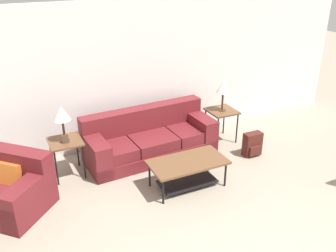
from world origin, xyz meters
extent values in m
cube|color=white|center=(0.00, 4.40, 1.30)|extent=(8.92, 0.06, 2.60)
cube|color=maroon|center=(-0.07, 3.69, 0.11)|extent=(2.31, 0.99, 0.22)
cube|color=maroon|center=(-0.82, 3.63, 0.32)|extent=(0.78, 0.82, 0.20)
cube|color=maroon|center=(-0.07, 3.67, 0.32)|extent=(0.78, 0.82, 0.20)
cube|color=maroon|center=(0.68, 3.71, 0.32)|extent=(0.78, 0.82, 0.20)
cube|color=maroon|center=(-0.09, 4.00, 0.62)|extent=(2.28, 0.38, 0.40)
cube|color=maroon|center=(-1.06, 3.64, 0.29)|extent=(0.33, 0.89, 0.58)
cube|color=maroon|center=(0.92, 3.75, 0.29)|extent=(0.33, 0.89, 0.58)
cube|color=maroon|center=(-2.47, 3.13, 0.20)|extent=(1.36, 1.36, 0.40)
cube|color=maroon|center=(-2.25, 3.35, 0.60)|extent=(0.93, 0.92, 0.40)
cube|color=maroon|center=(-2.19, 2.86, 0.28)|extent=(0.80, 0.81, 0.56)
cube|color=orange|center=(-2.39, 3.21, 0.50)|extent=(0.38, 0.37, 0.36)
cube|color=brown|center=(0.06, 2.59, 0.42)|extent=(1.16, 0.62, 0.04)
cylinder|color=black|center=(-0.46, 2.34, 0.20)|extent=(0.03, 0.03, 0.40)
cylinder|color=black|center=(0.58, 2.34, 0.20)|extent=(0.03, 0.03, 0.40)
cylinder|color=black|center=(-0.46, 2.84, 0.20)|extent=(0.03, 0.03, 0.40)
cylinder|color=black|center=(0.58, 2.84, 0.20)|extent=(0.03, 0.03, 0.40)
cube|color=black|center=(0.06, 2.59, 0.08)|extent=(0.87, 0.43, 0.02)
cube|color=brown|center=(-1.51, 3.70, 0.60)|extent=(0.50, 0.52, 0.03)
cylinder|color=black|center=(-1.72, 3.48, 0.29)|extent=(0.03, 0.03, 0.59)
cylinder|color=black|center=(-1.30, 3.48, 0.29)|extent=(0.03, 0.03, 0.59)
cylinder|color=black|center=(-1.72, 3.92, 0.29)|extent=(0.03, 0.03, 0.59)
cylinder|color=black|center=(-1.30, 3.92, 0.29)|extent=(0.03, 0.03, 0.59)
cube|color=brown|center=(1.37, 3.70, 0.60)|extent=(0.50, 0.52, 0.03)
cylinder|color=black|center=(1.16, 3.48, 0.29)|extent=(0.03, 0.03, 0.59)
cylinder|color=black|center=(1.58, 3.48, 0.29)|extent=(0.03, 0.03, 0.59)
cylinder|color=black|center=(1.16, 3.92, 0.29)|extent=(0.03, 0.03, 0.59)
cylinder|color=black|center=(1.58, 3.92, 0.29)|extent=(0.03, 0.03, 0.59)
cylinder|color=#472D1E|center=(-1.51, 3.70, 0.63)|extent=(0.14, 0.14, 0.02)
cylinder|color=#472D1E|center=(-1.51, 3.70, 0.80)|extent=(0.04, 0.04, 0.33)
cone|color=white|center=(-1.51, 3.70, 1.08)|extent=(0.26, 0.26, 0.22)
cylinder|color=#472D1E|center=(1.37, 3.70, 0.63)|extent=(0.14, 0.14, 0.02)
cylinder|color=#472D1E|center=(1.37, 3.70, 0.80)|extent=(0.04, 0.04, 0.33)
cone|color=white|center=(1.37, 3.70, 1.08)|extent=(0.26, 0.26, 0.22)
cube|color=#4C1E19|center=(1.56, 2.97, 0.21)|extent=(0.33, 0.16, 0.42)
cube|color=#4C1E19|center=(1.56, 2.86, 0.13)|extent=(0.24, 0.05, 0.17)
cylinder|color=#4C1E19|center=(1.47, 3.07, 0.23)|extent=(0.02, 0.02, 0.32)
cylinder|color=#4C1E19|center=(1.65, 3.07, 0.23)|extent=(0.02, 0.02, 0.32)
cube|color=#4C3828|center=(-1.52, 3.62, 0.68)|extent=(0.10, 0.04, 0.13)
camera|label=1|loc=(-2.30, -1.66, 3.26)|focal=40.00mm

